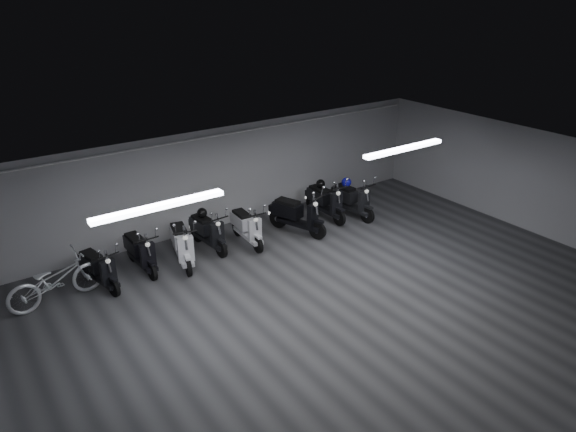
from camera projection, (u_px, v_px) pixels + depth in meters
floor at (327, 310)px, 10.94m from camera, size 14.00×10.00×0.01m
ceiling at (331, 184)px, 9.80m from camera, size 14.00×10.00×0.01m
back_wall at (212, 180)px, 14.12m from camera, size 14.00×0.01×2.80m
right_wall at (531, 181)px, 14.04m from camera, size 0.01×10.00×2.80m
fluor_strip_left at (160, 206)px, 9.00m from camera, size 2.40×0.18×0.08m
fluor_strip_right at (404, 149)px, 12.15m from camera, size 2.40×0.18×0.08m
conduit at (211, 137)px, 13.56m from camera, size 13.60×0.05×0.05m
scooter_0 at (98, 263)px, 11.52m from camera, size 0.90×1.73×1.23m
scooter_1 at (140, 246)px, 12.21m from camera, size 0.65×1.74×1.28m
scooter_2 at (182, 238)px, 12.48m from camera, size 1.02×1.94×1.38m
scooter_3 at (208, 226)px, 13.20m from camera, size 0.73×1.78×1.30m
scooter_6 at (247, 221)px, 13.47m from camera, size 0.67×1.75×1.28m
scooter_7 at (298, 209)px, 14.03m from camera, size 1.28×2.04×1.44m
scooter_8 at (326, 196)px, 14.96m from camera, size 0.62×1.85×1.38m
scooter_9 at (352, 195)px, 15.08m from camera, size 0.78×1.88×1.37m
bicycle at (54, 275)px, 10.97m from camera, size 2.08×0.96×1.30m
helmet_0 at (202, 213)px, 13.25m from camera, size 0.26×0.26×0.26m
helmet_1 at (321, 184)px, 15.04m from camera, size 0.26×0.26×0.26m
helmet_2 at (346, 182)px, 15.13m from camera, size 0.28×0.28×0.28m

